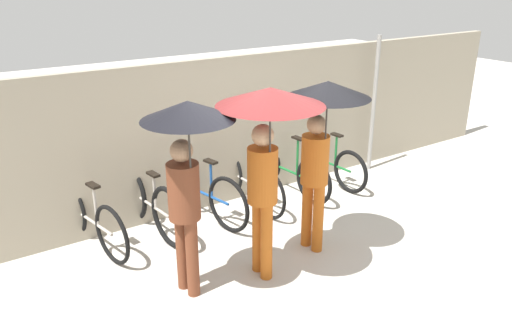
% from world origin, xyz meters
% --- Properties ---
extents(ground_plane, '(30.00, 30.00, 0.00)m').
position_xyz_m(ground_plane, '(0.00, 0.00, 0.00)').
color(ground_plane, '#B7B2A8').
extents(back_wall, '(11.70, 0.12, 2.09)m').
position_xyz_m(back_wall, '(0.00, 2.25, 1.05)').
color(back_wall, gray).
rests_on(back_wall, ground).
extents(parked_bicycle_0, '(0.51, 1.68, 0.99)m').
position_xyz_m(parked_bicycle_0, '(-1.85, 1.98, 0.38)').
color(parked_bicycle_0, black).
rests_on(parked_bicycle_0, ground).
extents(parked_bicycle_1, '(0.44, 1.73, 1.03)m').
position_xyz_m(parked_bicycle_1, '(-1.11, 1.97, 0.40)').
color(parked_bicycle_1, black).
rests_on(parked_bicycle_1, ground).
extents(parked_bicycle_2, '(0.53, 1.72, 0.97)m').
position_xyz_m(parked_bicycle_2, '(-0.37, 1.90, 0.39)').
color(parked_bicycle_2, black).
rests_on(parked_bicycle_2, ground).
extents(parked_bicycle_3, '(0.44, 1.72, 1.03)m').
position_xyz_m(parked_bicycle_3, '(0.37, 1.94, 0.37)').
color(parked_bicycle_3, black).
rests_on(parked_bicycle_3, ground).
extents(parked_bicycle_4, '(0.44, 1.78, 1.07)m').
position_xyz_m(parked_bicycle_4, '(1.11, 1.97, 0.36)').
color(parked_bicycle_4, black).
rests_on(parked_bicycle_4, ground).
extents(parked_bicycle_5, '(0.44, 1.66, 0.97)m').
position_xyz_m(parked_bicycle_5, '(1.85, 1.93, 0.35)').
color(parked_bicycle_5, black).
rests_on(parked_bicycle_5, ground).
extents(pedestrian_leading, '(0.87, 0.87, 2.08)m').
position_xyz_m(pedestrian_leading, '(-1.27, 0.45, 1.57)').
color(pedestrian_leading, brown).
rests_on(pedestrian_leading, ground).
extents(pedestrian_center, '(1.07, 1.07, 2.13)m').
position_xyz_m(pedestrian_center, '(-0.47, 0.27, 1.70)').
color(pedestrian_center, '#B25619').
rests_on(pedestrian_center, ground).
extents(pedestrian_trailing, '(0.93, 0.93, 2.07)m').
position_xyz_m(pedestrian_trailing, '(0.37, 0.41, 1.59)').
color(pedestrian_trailing, '#B25619').
rests_on(pedestrian_trailing, ground).
extents(awning_pole, '(0.07, 0.07, 2.24)m').
position_xyz_m(awning_pole, '(2.84, 1.97, 1.12)').
color(awning_pole, gray).
rests_on(awning_pole, ground).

